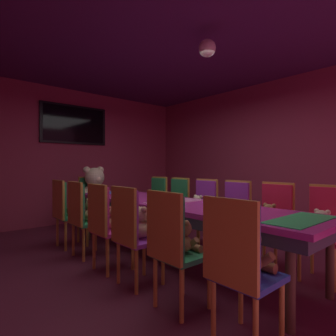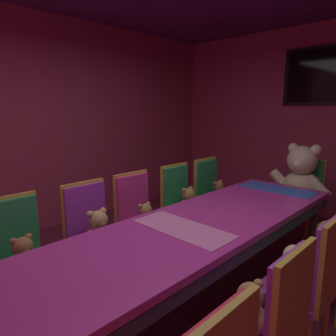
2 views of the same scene
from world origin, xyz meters
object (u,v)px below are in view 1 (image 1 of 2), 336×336
Objects in this scene: teddy_right_4 at (171,202)px; teddy_right_5 at (150,199)px; teddy_right_2 at (228,211)px; chair_left_3 at (103,219)px; teddy_right_0 at (321,225)px; teddy_left_4 at (91,211)px; chair_left_0 at (237,258)px; teddy_left_2 at (142,224)px; king_teddy_bear at (95,189)px; chair_right_2 at (235,209)px; teddy_left_0 at (249,253)px; chair_left_2 at (130,226)px; chair_right_1 at (275,214)px; pendant_light at (207,48)px; chair_right_3 at (204,205)px; chair_right_5 at (156,198)px; teddy_right_1 at (269,217)px; teddy_right_3 at (197,206)px; chair_right_0 at (327,222)px; teddy_left_5 at (73,207)px; banquet_table at (175,208)px; chair_left_1 at (171,239)px; chair_left_4 at (81,212)px; chair_right_4 at (177,201)px; wall_tv at (75,125)px; throne_chair at (91,197)px; chair_left_5 at (64,207)px; teddy_left_1 at (184,238)px.

teddy_right_5 is (0.01, 0.57, -0.01)m from teddy_right_4.
chair_left_3 is at bearing -19.40° from teddy_right_2.
teddy_left_4 is at bearing -59.26° from teddy_right_0.
teddy_right_5 is at bearing 62.18° from chair_left_0.
king_teddy_bear is at bearing 74.23° from teddy_left_2.
teddy_right_0 is at bearing 82.31° from chair_right_2.
teddy_left_0 is 0.35× the size of chair_left_2.
pendant_light is at bearing -30.84° from chair_right_1.
chair_right_5 is at bearing -90.73° from chair_right_3.
teddy_right_3 reaches higher than teddy_right_1.
chair_left_0 is 1.00× the size of chair_right_0.
chair_right_1 is at bearing -56.21° from teddy_left_5.
teddy_right_2 is (1.41, -1.75, 0.00)m from teddy_left_5.
chair_right_1 is 1.00× the size of chair_right_2.
banquet_table is 3.69× the size of chair_left_1.
chair_left_4 is (-0.15, 2.38, -0.00)m from teddy_left_0.
chair_left_3 is at bearing 90.35° from chair_left_0.
teddy_right_0 is 2.34m from chair_right_4.
teddy_right_1 is at bearing 22.22° from chair_left_0.
teddy_left_4 is 1.05× the size of teddy_right_5.
chair_right_3 is 0.60m from chair_right_4.
teddy_right_0 is at bearing -60.66° from pendant_light.
teddy_right_3 is at bearing 0.00° from chair_right_3.
chair_left_4 is 1.70m from chair_right_4.
chair_left_4 is 2.79m from teddy_right_0.
chair_right_5 is (0.03, 2.91, 0.00)m from chair_right_0.
banquet_table is 4.77× the size of king_teddy_bear.
teddy_right_5 is at bearing -90.77° from teddy_right_3.
banquet_table is at bearing 65.32° from teddy_left_0.
wall_tv is (0.69, 2.22, 1.46)m from teddy_left_4.
chair_left_1 is 1.65m from teddy_right_0.
chair_right_4 is at bearing 30.25° from throne_chair.
banquet_table is 1.12m from teddy_left_4.
chair_left_5 is 4.92× the size of pendant_light.
chair_left_1 is at bearing 0.52° from teddy_right_1.
teddy_left_0 reaches higher than teddy_left_1.
chair_right_4 is 1.00× the size of throne_chair.
chair_left_4 is at bearing -19.62° from chair_right_3.
teddy_right_3 reaches higher than teddy_right_5.
teddy_right_4 is at bearing 21.68° from chair_left_3.
chair_left_5 is 1.00× the size of chair_right_4.
teddy_left_5 is at bearing -0.11° from teddy_right_5.
chair_left_0 reaches higher than teddy_left_5.
chair_left_4 is 1.66m from teddy_right_3.
chair_left_1 is 0.61m from chair_left_2.
teddy_right_3 is at bearing -82.65° from chair_right_1.
teddy_left_2 is 0.35× the size of chair_right_4.
chair_right_0 is 2.91m from chair_right_5.
throne_chair is at bearing -74.96° from teddy_right_2.
banquet_table is 0.89m from chair_left_3.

